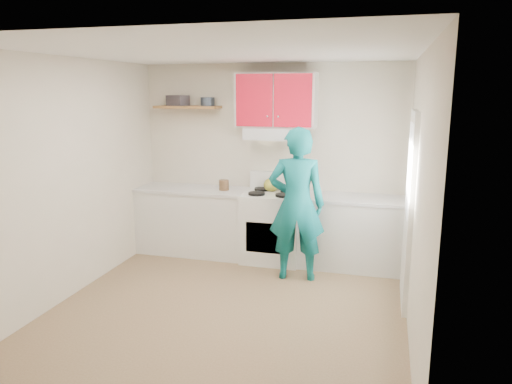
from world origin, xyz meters
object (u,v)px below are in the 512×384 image
(crock, at_px, (224,186))
(kettle, at_px, (271,185))
(person, at_px, (297,204))
(tin, at_px, (208,102))
(stove, at_px, (273,227))

(crock, bearing_deg, kettle, 7.91)
(crock, height_order, person, person)
(tin, bearing_deg, stove, -11.16)
(tin, xyz_separation_m, kettle, (0.92, -0.08, -1.09))
(stove, xyz_separation_m, tin, (-0.96, 0.19, 1.64))
(tin, height_order, kettle, tin)
(crock, bearing_deg, person, -26.79)
(kettle, bearing_deg, stove, -89.67)
(person, bearing_deg, stove, -60.67)
(tin, distance_m, person, 1.95)
(tin, xyz_separation_m, person, (1.38, -0.73, -1.18))
(person, bearing_deg, crock, -35.26)
(stove, bearing_deg, kettle, 112.80)
(stove, distance_m, person, 0.82)
(kettle, distance_m, person, 0.80)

